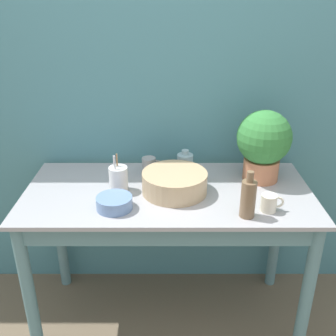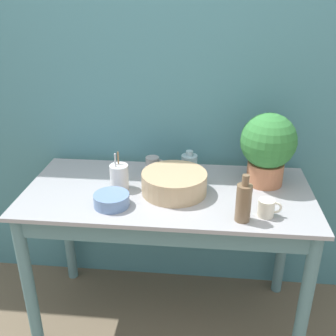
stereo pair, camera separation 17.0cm
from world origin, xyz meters
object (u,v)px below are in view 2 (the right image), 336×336
Objects in this scene: potted_plant at (268,146)px; mug_cream at (267,208)px; mug_grey at (153,165)px; bowl_small_blue at (112,200)px; utensil_cup at (119,177)px; bowl_wash_large at (174,183)px; bottle_short at (189,163)px; bottle_tall at (244,202)px.

mug_cream is at bearing -95.23° from potted_plant.
potted_plant is 3.34× the size of mug_grey.
utensil_cup reaches higher than bowl_small_blue.
bowl_wash_large is 2.67× the size of bottle_short.
utensil_cup is at bearing 164.34° from mug_cream.
utensil_cup reaches higher than mug_grey.
bowl_small_blue is (-0.58, 0.06, -0.06)m from bottle_tall.
potted_plant is at bearing 17.91° from bowl_wash_large.
mug_grey is (-0.44, 0.42, -0.04)m from bottle_tall.
potted_plant is 1.16× the size of bowl_wash_large.
mug_cream is (0.41, -0.18, -0.01)m from bowl_wash_large.
potted_plant is 0.79m from bowl_small_blue.
mug_grey reaches higher than bowl_small_blue.
utensil_cup is at bearing 176.75° from bowl_wash_large.
utensil_cup is (-0.14, -0.18, 0.02)m from mug_grey.
bowl_wash_large is 0.25m from bottle_short.
potted_plant is 1.91× the size of utensil_cup.
mug_cream is (-0.03, -0.32, -0.16)m from potted_plant.
potted_plant reaches higher than bowl_small_blue.
utensil_cup is (-0.69, 0.19, 0.02)m from mug_cream.
mug_cream is at bearing -23.09° from bowl_wash_large.
potted_plant reaches higher than bottle_short.
utensil_cup is (0.00, 0.17, 0.03)m from bowl_small_blue.
mug_grey is (-0.57, 0.05, -0.15)m from potted_plant.
mug_grey is (-0.19, -0.05, -0.00)m from bottle_short.
bottle_tall reaches higher than bowl_small_blue.
bowl_wash_large is at bearing 156.91° from mug_cream.
bottle_short reaches higher than mug_grey.
utensil_cup reaches higher than bottle_short.
mug_cream is at bearing -15.66° from utensil_cup.
potted_plant is 2.25× the size of bowl_small_blue.
bottle_short is at bearing 14.94° from mug_grey.
bottle_tall is 1.31× the size of bowl_small_blue.
mug_grey is at bearing 145.48° from mug_cream.
mug_cream is 0.54× the size of utensil_cup.
bottle_short is at bearing 76.41° from bowl_wash_large.
bowl_wash_large is 3.04× the size of mug_cream.
bottle_tall is (0.31, -0.22, 0.04)m from bowl_wash_large.
bottle_short is 1.14× the size of mug_cream.
mug_grey reaches higher than mug_cream.
bottle_tall is 0.63m from utensil_cup.
potted_plant is 0.36m from mug_cream.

